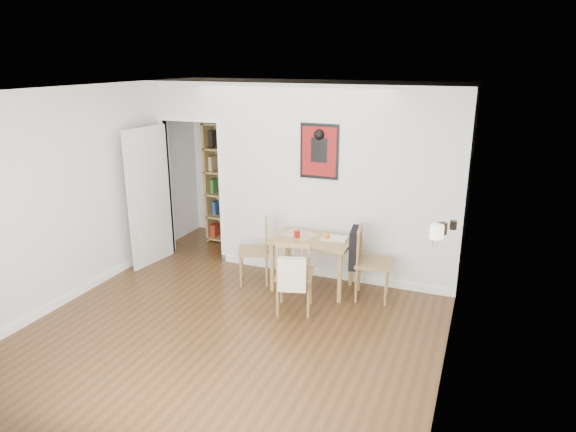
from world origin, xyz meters
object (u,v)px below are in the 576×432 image
at_px(chair_left, 254,251).
at_px(notebook, 334,238).
at_px(bookshelf, 231,184).
at_px(red_glass, 297,234).
at_px(dining_table, 312,245).
at_px(chair_right, 371,262).
at_px(mantel_lamp, 437,233).
at_px(fireplace, 444,286).
at_px(ceramic_jar_b, 453,225).
at_px(ceramic_jar_a, 442,228).
at_px(chair_front, 294,274).
at_px(orange_fruit, 327,236).

height_order(chair_left, notebook, chair_left).
distance_m(bookshelf, red_glass, 2.06).
bearing_deg(chair_left, dining_table, 7.26).
bearing_deg(chair_right, mantel_lamp, -50.18).
height_order(fireplace, ceramic_jar_b, ceramic_jar_b).
distance_m(bookshelf, ceramic_jar_a, 3.89).
distance_m(notebook, mantel_lamp, 1.83).
bearing_deg(chair_right, chair_front, -138.58).
relative_size(orange_fruit, ceramic_jar_b, 0.88).
bearing_deg(fireplace, chair_front, 179.85).
height_order(dining_table, ceramic_jar_a, ceramic_jar_a).
xyz_separation_m(notebook, ceramic_jar_a, (1.36, -0.70, 0.52)).
bearing_deg(fireplace, mantel_lamp, -107.78).
bearing_deg(chair_left, red_glass, 5.23).
bearing_deg(bookshelf, chair_left, -52.69).
xyz_separation_m(chair_right, orange_fruit, (-0.60, 0.04, 0.25)).
bearing_deg(mantel_lamp, red_glass, 152.18).
relative_size(bookshelf, ceramic_jar_b, 20.65).
height_order(fireplace, mantel_lamp, mantel_lamp).
xyz_separation_m(dining_table, chair_left, (-0.79, -0.10, -0.17)).
relative_size(orange_fruit, notebook, 0.26).
xyz_separation_m(chair_left, ceramic_jar_a, (2.42, -0.50, 0.78)).
xyz_separation_m(bookshelf, orange_fruit, (1.98, -1.19, -0.24)).
distance_m(ceramic_jar_a, ceramic_jar_b, 0.21).
bearing_deg(chair_left, ceramic_jar_a, -11.70).
distance_m(fireplace, ceramic_jar_b, 0.65).
height_order(red_glass, ceramic_jar_b, ceramic_jar_b).
xyz_separation_m(bookshelf, mantel_lamp, (3.40, -2.22, 0.32)).
height_order(chair_front, red_glass, chair_front).
height_order(dining_table, red_glass, red_glass).
distance_m(dining_table, orange_fruit, 0.22).
relative_size(chair_left, red_glass, 8.94).
distance_m(chair_right, chair_front, 1.02).
height_order(chair_front, ceramic_jar_b, ceramic_jar_b).
xyz_separation_m(chair_right, notebook, (-0.52, 0.11, 0.21)).
height_order(red_glass, notebook, red_glass).
bearing_deg(ceramic_jar_a, mantel_lamp, -93.39).
xyz_separation_m(red_glass, ceramic_jar_a, (1.82, -0.55, 0.48)).
bearing_deg(fireplace, red_glass, 161.31).
xyz_separation_m(bookshelf, notebook, (2.07, -1.13, -0.27)).
bearing_deg(notebook, fireplace, -28.74).
relative_size(bookshelf, orange_fruit, 23.56).
xyz_separation_m(red_glass, orange_fruit, (0.37, 0.08, -0.01)).
relative_size(chair_left, chair_front, 0.94).
height_order(dining_table, mantel_lamp, mantel_lamp).
distance_m(red_glass, notebook, 0.48).
relative_size(chair_front, ceramic_jar_b, 9.77).
height_order(red_glass, mantel_lamp, mantel_lamp).
xyz_separation_m(chair_front, ceramic_jar_b, (1.71, 0.27, 0.73)).
relative_size(chair_right, fireplace, 0.75).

